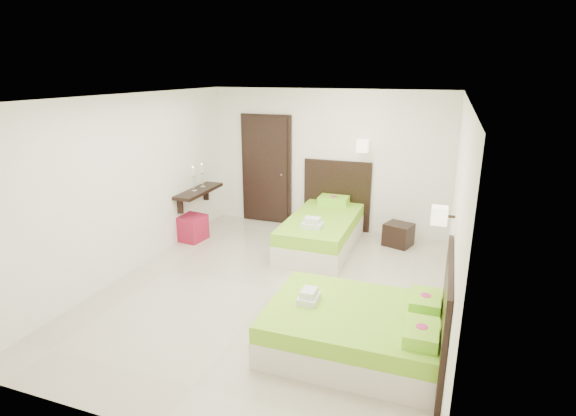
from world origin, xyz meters
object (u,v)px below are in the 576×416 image
(bed_double, at_px, (361,328))
(nightstand, at_px, (398,235))
(bed_single, at_px, (323,229))
(ottoman, at_px, (191,228))

(bed_double, distance_m, nightstand, 3.26)
(bed_single, height_order, nightstand, bed_single)
(nightstand, relative_size, ottoman, 0.98)
(nightstand, bearing_deg, ottoman, -146.25)
(bed_single, height_order, bed_double, bed_single)
(bed_single, xyz_separation_m, ottoman, (-2.30, -0.49, -0.09))
(bed_single, xyz_separation_m, bed_double, (1.19, -2.80, -0.04))
(nightstand, bearing_deg, bed_double, -72.04)
(bed_single, bearing_deg, nightstand, 20.84)
(bed_double, relative_size, ottoman, 4.12)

